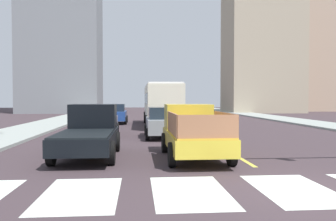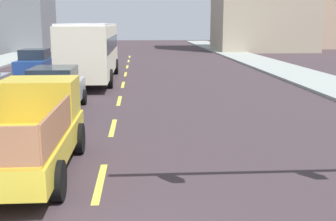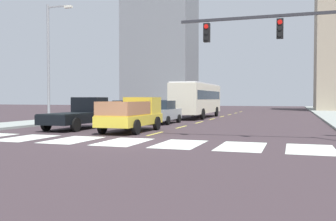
{
  "view_description": "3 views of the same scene",
  "coord_description": "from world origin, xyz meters",
  "px_view_note": "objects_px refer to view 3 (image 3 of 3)",
  "views": [
    {
      "loc": [
        -3.76,
        -8.34,
        2.2
      ],
      "look_at": [
        -1.97,
        12.83,
        1.49
      ],
      "focal_mm": 38.46,
      "sensor_mm": 36.0,
      "label": 1
    },
    {
      "loc": [
        0.86,
        -4.95,
        3.38
      ],
      "look_at": [
        1.62,
        6.19,
        1.12
      ],
      "focal_mm": 46.6,
      "sensor_mm": 36.0,
      "label": 2
    },
    {
      "loc": [
        6.98,
        -14.92,
        1.89
      ],
      "look_at": [
        -0.04,
        6.29,
        1.17
      ],
      "focal_mm": 40.5,
      "sensor_mm": 36.0,
      "label": 3
    }
  ],
  "objects_px": {
    "sedan_near_left": "(127,111)",
    "sedan_far": "(168,108)",
    "city_bus": "(197,98)",
    "streetlight_left": "(50,58)",
    "pickup_dark": "(80,114)",
    "pickup_stakebed": "(134,115)",
    "sedan_mid": "(162,112)",
    "traffic_signal_gantry": "(306,44)"
  },
  "relations": [
    {
      "from": "city_bus",
      "to": "sedan_far",
      "type": "bearing_deg",
      "value": 143.65
    },
    {
      "from": "pickup_stakebed",
      "to": "streetlight_left",
      "type": "height_order",
      "value": "streetlight_left"
    },
    {
      "from": "city_bus",
      "to": "sedan_far",
      "type": "xyz_separation_m",
      "value": [
        -3.84,
        2.67,
        -1.09
      ]
    },
    {
      "from": "pickup_dark",
      "to": "streetlight_left",
      "type": "bearing_deg",
      "value": 143.91
    },
    {
      "from": "city_bus",
      "to": "sedan_mid",
      "type": "height_order",
      "value": "city_bus"
    },
    {
      "from": "pickup_dark",
      "to": "city_bus",
      "type": "height_order",
      "value": "city_bus"
    },
    {
      "from": "sedan_near_left",
      "to": "sedan_mid",
      "type": "bearing_deg",
      "value": -26.07
    },
    {
      "from": "pickup_stakebed",
      "to": "streetlight_left",
      "type": "relative_size",
      "value": 0.58
    },
    {
      "from": "pickup_dark",
      "to": "sedan_mid",
      "type": "xyz_separation_m",
      "value": [
        3.26,
        6.11,
        -0.06
      ]
    },
    {
      "from": "traffic_signal_gantry",
      "to": "sedan_mid",
      "type": "bearing_deg",
      "value": 134.89
    },
    {
      "from": "pickup_stakebed",
      "to": "sedan_mid",
      "type": "bearing_deg",
      "value": 95.16
    },
    {
      "from": "pickup_stakebed",
      "to": "sedan_far",
      "type": "xyz_separation_m",
      "value": [
        -4.0,
        18.34,
        -0.08
      ]
    },
    {
      "from": "pickup_stakebed",
      "to": "city_bus",
      "type": "distance_m",
      "value": 15.7
    },
    {
      "from": "sedan_near_left",
      "to": "traffic_signal_gantry",
      "type": "distance_m",
      "value": 18.13
    },
    {
      "from": "sedan_mid",
      "to": "city_bus",
      "type": "bearing_deg",
      "value": 87.89
    },
    {
      "from": "traffic_signal_gantry",
      "to": "pickup_dark",
      "type": "bearing_deg",
      "value": 164.01
    },
    {
      "from": "pickup_stakebed",
      "to": "sedan_mid",
      "type": "distance_m",
      "value": 6.73
    },
    {
      "from": "pickup_dark",
      "to": "sedan_far",
      "type": "bearing_deg",
      "value": 92.9
    },
    {
      "from": "sedan_near_left",
      "to": "traffic_signal_gantry",
      "type": "bearing_deg",
      "value": -40.49
    },
    {
      "from": "sedan_near_left",
      "to": "streetlight_left",
      "type": "distance_m",
      "value": 7.32
    },
    {
      "from": "city_bus",
      "to": "sedan_near_left",
      "type": "bearing_deg",
      "value": -121.59
    },
    {
      "from": "sedan_near_left",
      "to": "city_bus",
      "type": "bearing_deg",
      "value": 60.36
    },
    {
      "from": "city_bus",
      "to": "streetlight_left",
      "type": "xyz_separation_m",
      "value": [
        -8.78,
        -11.06,
        3.02
      ]
    },
    {
      "from": "pickup_dark",
      "to": "sedan_near_left",
      "type": "distance_m",
      "value": 7.94
    },
    {
      "from": "pickup_stakebed",
      "to": "streetlight_left",
      "type": "bearing_deg",
      "value": 152.28
    },
    {
      "from": "sedan_mid",
      "to": "pickup_dark",
      "type": "bearing_deg",
      "value": -117.02
    },
    {
      "from": "streetlight_left",
      "to": "sedan_far",
      "type": "bearing_deg",
      "value": 70.24
    },
    {
      "from": "sedan_near_left",
      "to": "sedan_far",
      "type": "bearing_deg",
      "value": 88.69
    },
    {
      "from": "pickup_stakebed",
      "to": "sedan_mid",
      "type": "relative_size",
      "value": 1.18
    },
    {
      "from": "streetlight_left",
      "to": "pickup_stakebed",
      "type": "bearing_deg",
      "value": -27.3
    },
    {
      "from": "pickup_dark",
      "to": "traffic_signal_gantry",
      "type": "distance_m",
      "value": 13.99
    },
    {
      "from": "sedan_far",
      "to": "streetlight_left",
      "type": "height_order",
      "value": "streetlight_left"
    },
    {
      "from": "sedan_mid",
      "to": "traffic_signal_gantry",
      "type": "xyz_separation_m",
      "value": [
        9.82,
        -9.86,
        3.3
      ]
    },
    {
      "from": "pickup_stakebed",
      "to": "sedan_near_left",
      "type": "distance_m",
      "value": 9.54
    },
    {
      "from": "pickup_dark",
      "to": "sedan_mid",
      "type": "height_order",
      "value": "pickup_dark"
    },
    {
      "from": "pickup_stakebed",
      "to": "streetlight_left",
      "type": "xyz_separation_m",
      "value": [
        -8.93,
        4.61,
        4.03
      ]
    },
    {
      "from": "city_bus",
      "to": "sedan_near_left",
      "type": "xyz_separation_m",
      "value": [
        -4.14,
        -7.15,
        -1.09
      ]
    },
    {
      "from": "streetlight_left",
      "to": "pickup_dark",
      "type": "bearing_deg",
      "value": -38.71
    },
    {
      "from": "sedan_near_left",
      "to": "traffic_signal_gantry",
      "type": "xyz_separation_m",
      "value": [
        13.47,
        -11.68,
        3.3
      ]
    },
    {
      "from": "pickup_stakebed",
      "to": "city_bus",
      "type": "xyz_separation_m",
      "value": [
        -0.16,
        15.67,
        1.02
      ]
    },
    {
      "from": "pickup_dark",
      "to": "sedan_far",
      "type": "height_order",
      "value": "pickup_dark"
    },
    {
      "from": "streetlight_left",
      "to": "traffic_signal_gantry",
      "type": "bearing_deg",
      "value": -23.24
    }
  ]
}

